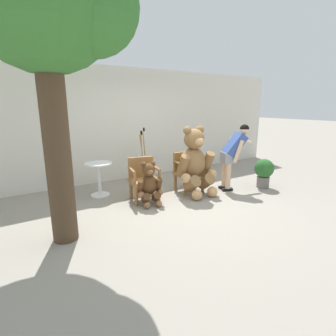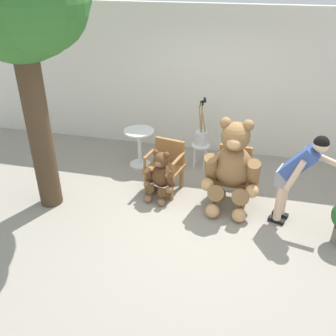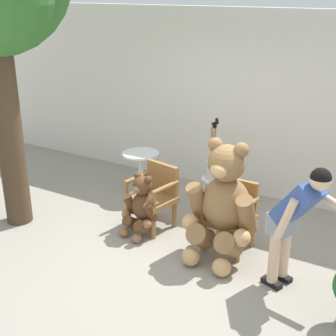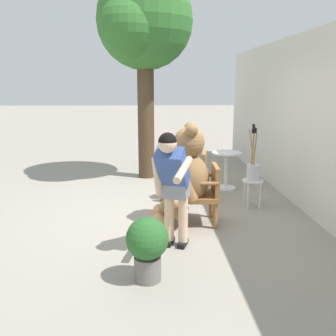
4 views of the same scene
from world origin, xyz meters
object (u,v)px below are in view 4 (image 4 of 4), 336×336
at_px(wooden_chair_left, 194,174).
at_px(potted_plant, 147,244).
at_px(teddy_bear_small, 178,177).
at_px(white_stool, 253,186).
at_px(brush_bucket, 253,169).
at_px(person_visitor, 173,180).
at_px(wooden_chair_right, 203,192).
at_px(round_side_table, 226,166).
at_px(patio_tree, 142,25).
at_px(teddy_bear_large, 186,175).

distance_m(wooden_chair_left, potted_plant, 2.84).
bearing_deg(wooden_chair_left, teddy_bear_small, -94.23).
distance_m(white_stool, potted_plant, 2.86).
bearing_deg(brush_bucket, potted_plant, -37.01).
relative_size(person_visitor, potted_plant, 2.17).
bearing_deg(person_visitor, wooden_chair_left, 166.10).
height_order(wooden_chair_left, wooden_chair_right, same).
bearing_deg(teddy_bear_small, wooden_chair_left, 85.77).
height_order(wooden_chair_right, person_visitor, person_visitor).
distance_m(wooden_chair_right, teddy_bear_small, 1.17).
bearing_deg(round_side_table, patio_tree, -120.84).
height_order(wooden_chair_right, white_stool, wooden_chair_right).
xyz_separation_m(teddy_bear_large, patio_tree, (-2.74, -0.62, 2.42)).
distance_m(teddy_bear_large, round_side_table, 2.05).
bearing_deg(wooden_chair_left, round_side_table, 133.95).
relative_size(teddy_bear_small, potted_plant, 1.24).
xyz_separation_m(person_visitor, potted_plant, (0.71, -0.31, -0.49)).
xyz_separation_m(person_visitor, white_stool, (-1.57, 1.41, -0.54)).
relative_size(teddy_bear_large, white_stool, 3.19).
bearing_deg(teddy_bear_large, wooden_chair_left, 166.83).
xyz_separation_m(person_visitor, round_side_table, (-2.69, 1.20, -0.44)).
height_order(wooden_chair_left, round_side_table, wooden_chair_left).
bearing_deg(person_visitor, brush_bucket, 138.01).
relative_size(wooden_chair_left, wooden_chair_right, 1.00).
xyz_separation_m(teddy_bear_large, brush_bucket, (-0.66, 1.17, -0.08)).
height_order(white_stool, patio_tree, patio_tree).
xyz_separation_m(brush_bucket, round_side_table, (-1.12, -0.21, -0.19)).
bearing_deg(person_visitor, round_side_table, 155.92).
bearing_deg(wooden_chair_right, white_stool, 126.31).
bearing_deg(teddy_bear_small, brush_bucket, 68.66).
distance_m(wooden_chair_left, teddy_bear_small, 0.29).
bearing_deg(brush_bucket, wooden_chair_right, -53.64).
xyz_separation_m(person_visitor, patio_tree, (-3.64, -0.39, 2.24)).
height_order(wooden_chair_left, teddy_bear_small, wooden_chair_left).
relative_size(person_visitor, round_side_table, 2.05).
height_order(wooden_chair_left, potted_plant, wooden_chair_left).
height_order(wooden_chair_right, patio_tree, patio_tree).
bearing_deg(brush_bucket, round_side_table, -169.61).
bearing_deg(wooden_chair_right, potted_plant, -26.67).
distance_m(wooden_chair_right, teddy_bear_large, 0.37).
height_order(wooden_chair_left, person_visitor, person_visitor).
distance_m(round_side_table, potted_plant, 3.72).
height_order(white_stool, round_side_table, round_side_table).
bearing_deg(teddy_bear_small, potted_plant, -10.77).
distance_m(teddy_bear_large, teddy_bear_small, 1.17).
bearing_deg(wooden_chair_left, white_stool, 64.02).
bearing_deg(teddy_bear_large, person_visitor, -14.79).
bearing_deg(teddy_bear_large, white_stool, 119.49).
distance_m(wooden_chair_right, potted_plant, 1.80).
distance_m(round_side_table, patio_tree, 3.26).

